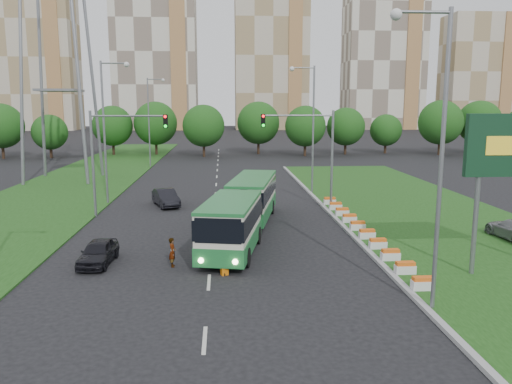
{
  "coord_description": "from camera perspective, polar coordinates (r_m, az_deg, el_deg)",
  "views": [
    {
      "loc": [
        -2.27,
        -28.94,
        8.38
      ],
      "look_at": [
        -0.05,
        4.17,
        2.6
      ],
      "focal_mm": 35.0,
      "sensor_mm": 36.0,
      "label": 1
    }
  ],
  "objects": [
    {
      "name": "lane_markings",
      "position": [
        49.65,
        -4.63,
        0.13
      ],
      "size": [
        0.2,
        100.0,
        0.01
      ],
      "primitive_type": null,
      "color": "beige",
      "rests_on": "ground"
    },
    {
      "name": "articulated_bus",
      "position": [
        32.77,
        -1.64,
        -1.89
      ],
      "size": [
        2.62,
        16.82,
        2.77
      ],
      "rotation": [
        0.0,
        0.0,
        -0.2
      ],
      "color": "beige",
      "rests_on": "ground"
    },
    {
      "name": "median_kerb",
      "position": [
        38.76,
        8.66,
        -2.58
      ],
      "size": [
        0.3,
        60.0,
        0.18
      ],
      "primitive_type": "cube",
      "color": "#989898",
      "rests_on": "ground"
    },
    {
      "name": "grass_median",
      "position": [
        40.82,
        18.23,
        -2.36
      ],
      "size": [
        14.0,
        60.0,
        0.15
      ],
      "primitive_type": "cube",
      "color": "#1A4313",
      "rests_on": "ground"
    },
    {
      "name": "car_left_near",
      "position": [
        28.07,
        -17.59,
        -6.58
      ],
      "size": [
        1.73,
        3.88,
        1.3
      ],
      "primitive_type": "imported",
      "rotation": [
        0.0,
        0.0,
        -0.05
      ],
      "color": "black",
      "rests_on": "ground"
    },
    {
      "name": "ground",
      "position": [
        30.21,
        0.62,
        -6.22
      ],
      "size": [
        360.0,
        360.0,
        0.0
      ],
      "primitive_type": "plane",
      "color": "black",
      "rests_on": "ground"
    },
    {
      "name": "apartment_tower_east",
      "position": [
        188.49,
        14.31,
        14.19
      ],
      "size": [
        27.0,
        15.0,
        47.0
      ],
      "primitive_type": "cube",
      "color": "beige",
      "rests_on": "ground"
    },
    {
      "name": "car_left_far",
      "position": [
        42.63,
        -10.27,
        -0.64
      ],
      "size": [
        2.9,
        4.6,
        1.43
      ],
      "primitive_type": "imported",
      "rotation": [
        0.0,
        0.0,
        0.35
      ],
      "color": "black",
      "rests_on": "ground"
    },
    {
      "name": "tree_line",
      "position": [
        84.92,
        4.51,
        7.23
      ],
      "size": [
        120.0,
        8.0,
        9.0
      ],
      "primitive_type": null,
      "color": "#164913",
      "rests_on": "ground"
    },
    {
      "name": "left_verge",
      "position": [
        56.8,
        -19.88,
        0.85
      ],
      "size": [
        12.0,
        110.0,
        0.1
      ],
      "primitive_type": "cube",
      "color": "#1A4313",
      "rests_on": "ground"
    },
    {
      "name": "traffic_mast_left",
      "position": [
        38.91,
        -15.92,
        5.04
      ],
      "size": [
        5.76,
        0.32,
        8.0
      ],
      "color": "slate",
      "rests_on": "ground"
    },
    {
      "name": "midrise_east",
      "position": [
        201.66,
        23.99,
        12.35
      ],
      "size": [
        24.0,
        14.0,
        40.0
      ],
      "primitive_type": "cube",
      "color": "#C2B69C",
      "rests_on": "ground"
    },
    {
      "name": "shopping_trolley",
      "position": [
        25.27,
        -3.63,
        -8.81
      ],
      "size": [
        0.34,
        0.36,
        0.58
      ],
      "rotation": [
        0.0,
        0.0,
        0.37
      ],
      "color": "orange",
      "rests_on": "ground"
    },
    {
      "name": "apartment_tower_cwest",
      "position": [
        181.23,
        -11.44,
        15.27
      ],
      "size": [
        28.0,
        15.0,
        52.0
      ],
      "primitive_type": "cube",
      "color": "beige",
      "rests_on": "ground"
    },
    {
      "name": "apartment_tower_west",
      "position": [
        190.26,
        -23.8,
        13.78
      ],
      "size": [
        26.0,
        15.0,
        48.0
      ],
      "primitive_type": "cube",
      "color": "#C2B69C",
      "rests_on": "ground"
    },
    {
      "name": "traffic_mast_median",
      "position": [
        39.69,
        6.43,
        5.44
      ],
      "size": [
        5.76,
        0.32,
        8.0
      ],
      "color": "slate",
      "rests_on": "ground"
    },
    {
      "name": "apartment_tower_ceast",
      "position": [
        180.53,
        1.73,
        15.16
      ],
      "size": [
        25.0,
        15.0,
        50.0
      ],
      "primitive_type": "cube",
      "color": "#C2B69C",
      "rests_on": "ground"
    },
    {
      "name": "street_lamps",
      "position": [
        39.02,
        -4.94,
        6.35
      ],
      "size": [
        36.0,
        60.0,
        12.0
      ],
      "primitive_type": null,
      "color": "slate",
      "rests_on": "ground"
    },
    {
      "name": "pedestrian",
      "position": [
        26.7,
        -9.53,
        -6.8
      ],
      "size": [
        0.42,
        0.59,
        1.55
      ],
      "primitive_type": "imported",
      "rotation": [
        0.0,
        0.0,
        1.65
      ],
      "color": "gray",
      "rests_on": "ground"
    },
    {
      "name": "flower_planters",
      "position": [
        33.08,
        12.04,
        -4.21
      ],
      "size": [
        1.1,
        20.3,
        0.6
      ],
      "primitive_type": null,
      "color": "silver",
      "rests_on": "grass_median"
    }
  ]
}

